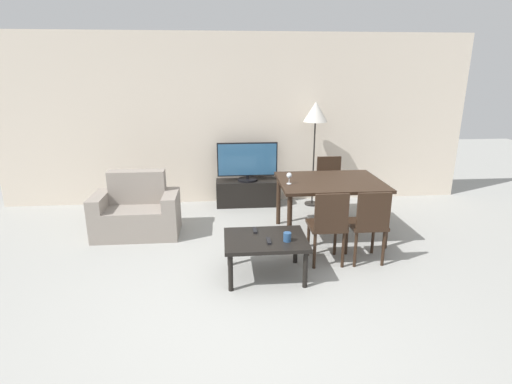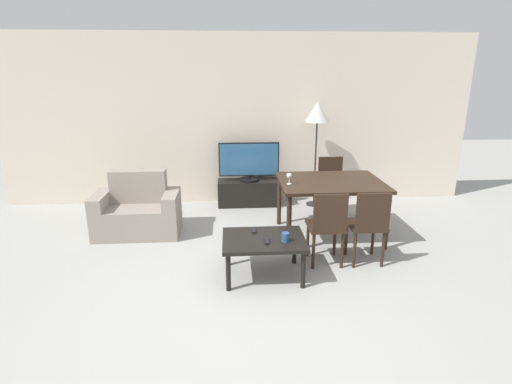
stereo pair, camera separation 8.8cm
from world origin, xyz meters
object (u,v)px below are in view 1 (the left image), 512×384
at_px(dining_chair_near_right, 369,222).
at_px(floor_lamp, 316,115).
at_px(dining_table, 330,186).
at_px(wine_glass_left, 289,176).
at_px(armchair, 137,213).
at_px(remote_secondary, 269,241).
at_px(remote_primary, 255,230).
at_px(tv, 247,162).
at_px(dining_chair_near, 328,224).
at_px(tv_stand, 248,193).
at_px(dining_chair_far, 330,182).
at_px(coffee_table, 265,243).
at_px(cup_white_near, 287,237).

distance_m(dining_chair_near_right, floor_lamp, 2.33).
bearing_deg(dining_table, wine_glass_left, -168.00).
xyz_separation_m(armchair, remote_secondary, (1.61, -1.39, 0.15)).
bearing_deg(armchair, remote_primary, -36.29).
bearing_deg(tv, dining_chair_near, -70.98).
relative_size(tv_stand, dining_chair_far, 1.16).
distance_m(remote_primary, wine_glass_left, 0.96).
bearing_deg(armchair, dining_chair_far, 11.60).
relative_size(tv, remote_primary, 6.43).
bearing_deg(wine_glass_left, dining_chair_near_right, -41.89).
distance_m(tv, wine_glass_left, 1.55).
bearing_deg(coffee_table, remote_primary, 115.22).
xyz_separation_m(armchair, floor_lamp, (2.62, 1.02, 1.16)).
distance_m(dining_chair_near_right, remote_secondary, 1.21).
bearing_deg(cup_white_near, coffee_table, 155.70).
bearing_deg(dining_table, tv, 125.99).
height_order(dining_chair_near, remote_secondary, dining_chair_near).
distance_m(floor_lamp, remote_primary, 2.60).
height_order(dining_table, dining_chair_near_right, dining_chair_near_right).
bearing_deg(dining_table, coffee_table, -132.71).
bearing_deg(cup_white_near, dining_chair_near, 30.75).
bearing_deg(tv_stand, remote_primary, -91.65).
xyz_separation_m(coffee_table, dining_chair_near_right, (1.19, 0.21, 0.11)).
distance_m(tv, dining_chair_near, 2.33).
height_order(tv, dining_chair_near_right, tv).
bearing_deg(cup_white_near, dining_chair_near_right, 17.28).
xyz_separation_m(armchair, tv_stand, (1.56, 1.10, -0.10)).
bearing_deg(floor_lamp, remote_secondary, -112.64).
bearing_deg(dining_chair_near_right, floor_lamp, 94.29).
distance_m(coffee_table, dining_chair_near, 0.76).
distance_m(dining_chair_far, floor_lamp, 1.07).
xyz_separation_m(dining_chair_far, wine_glass_left, (-0.79, -0.95, 0.37)).
distance_m(coffee_table, floor_lamp, 2.76).
bearing_deg(armchair, dining_chair_near, -25.24).
bearing_deg(dining_chair_far, dining_chair_near_right, -90.00).
height_order(tv, remote_secondary, tv).
distance_m(armchair, dining_chair_near, 2.56).
height_order(dining_chair_far, dining_chair_near_right, same).
height_order(armchair, tv, tv).
relative_size(coffee_table, dining_chair_far, 0.99).
distance_m(armchair, tv_stand, 1.91).
xyz_separation_m(dining_table, remote_primary, (-1.05, -0.84, -0.23)).
bearing_deg(wine_glass_left, remote_primary, -124.32).
bearing_deg(dining_chair_far, cup_white_near, -116.39).
distance_m(tv, coffee_table, 2.42).
bearing_deg(floor_lamp, coffee_table, -113.96).
height_order(dining_chair_far, cup_white_near, dining_chair_far).
bearing_deg(tv, floor_lamp, -4.10).
bearing_deg(remote_secondary, tv_stand, 91.24).
relative_size(remote_primary, remote_secondary, 1.00).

